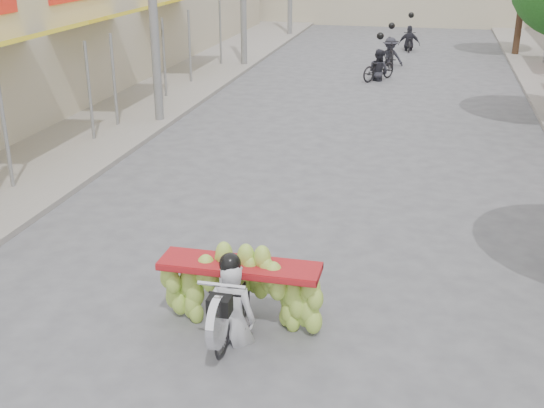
{
  "coord_description": "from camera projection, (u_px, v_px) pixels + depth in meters",
  "views": [
    {
      "loc": [
        1.88,
        -5.43,
        4.95
      ],
      "look_at": [
        -0.31,
        4.02,
        1.1
      ],
      "focal_mm": 45.0,
      "sensor_mm": 36.0,
      "label": 1
    }
  ],
  "objects": [
    {
      "name": "bg_motorbike_c",
      "position": [
        410.0,
        32.0,
        30.63
      ],
      "size": [
        0.99,
        1.42,
        1.95
      ],
      "color": "black",
      "rests_on": "ground"
    },
    {
      "name": "sidewalk_left",
      "position": [
        148.0,
        95.0,
        22.16
      ],
      "size": [
        4.0,
        60.0,
        0.12
      ],
      "primitive_type": "cube",
      "color": "gray",
      "rests_on": "ground"
    },
    {
      "name": "banana_motorbike",
      "position": [
        236.0,
        285.0,
        8.84
      ],
      "size": [
        2.2,
        1.74,
        2.13
      ],
      "color": "black",
      "rests_on": "ground"
    },
    {
      "name": "bg_motorbike_a",
      "position": [
        379.0,
        60.0,
        24.48
      ],
      "size": [
        1.39,
        1.7,
        1.95
      ],
      "color": "black",
      "rests_on": "ground"
    },
    {
      "name": "bg_motorbike_b",
      "position": [
        390.0,
        45.0,
        27.12
      ],
      "size": [
        1.14,
        1.97,
        1.95
      ],
      "color": "black",
      "rests_on": "ground"
    }
  ]
}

